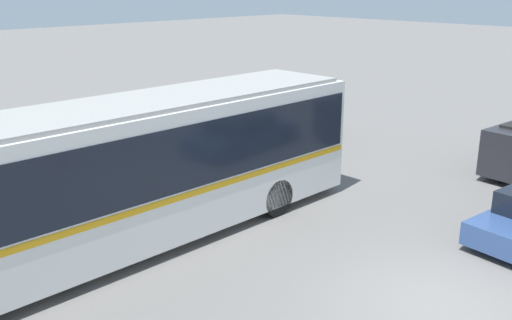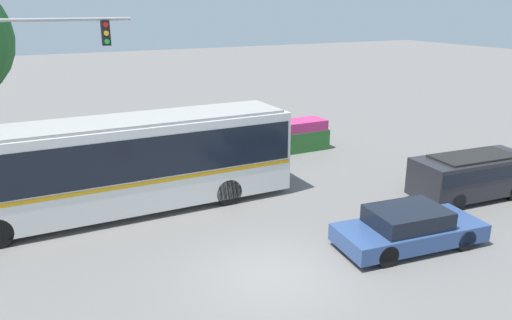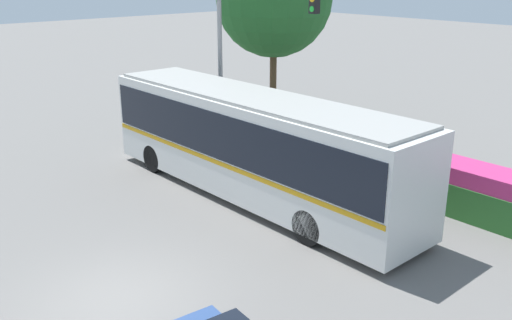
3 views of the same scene
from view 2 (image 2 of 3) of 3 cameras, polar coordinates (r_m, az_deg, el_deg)
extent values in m
plane|color=slate|center=(14.00, 1.57, -13.12)|extent=(140.00, 140.00, 0.00)
cube|color=silver|center=(17.96, -15.19, -0.51)|extent=(12.23, 2.54, 3.02)
cube|color=black|center=(17.82, -15.31, 0.97)|extent=(11.98, 2.58, 1.45)
cube|color=#C68C14|center=(18.07, -15.10, -1.60)|extent=(12.11, 2.57, 0.14)
cube|color=#959592|center=(17.56, -15.59, 4.33)|extent=(11.74, 2.34, 0.10)
cylinder|color=black|center=(18.36, -3.26, -3.67)|extent=(1.00, 0.30, 1.00)
cylinder|color=black|center=(20.29, -5.77, -1.63)|extent=(1.00, 0.30, 1.00)
cube|color=navy|center=(16.01, 17.28, -7.99)|extent=(4.75, 2.35, 0.53)
cube|color=black|center=(15.73, 17.13, -6.31)|extent=(2.45, 1.89, 0.53)
cylinder|color=black|center=(17.49, 19.31, -6.40)|extent=(0.68, 0.29, 0.66)
cylinder|color=black|center=(16.38, 23.01, -8.50)|extent=(0.68, 0.29, 0.66)
cylinder|color=black|center=(15.93, 11.45, -8.11)|extent=(0.68, 0.29, 0.66)
cylinder|color=black|center=(14.71, 14.91, -10.65)|extent=(0.68, 0.29, 0.66)
cube|color=#232328|center=(20.56, 23.65, -1.59)|extent=(4.81, 2.21, 1.42)
cube|color=black|center=(20.46, 23.75, -0.77)|extent=(4.63, 2.23, 0.48)
cube|color=black|center=(20.34, 23.90, 0.40)|extent=(3.38, 1.74, 0.08)
cylinder|color=black|center=(22.23, 24.57, -1.89)|extent=(0.70, 0.31, 0.68)
cylinder|color=black|center=(20.34, 19.08, -2.97)|extent=(0.70, 0.31, 0.68)
cylinder|color=black|center=(19.26, 22.17, -4.48)|extent=(0.70, 0.31, 0.68)
cylinder|color=gray|center=(19.30, -23.08, 14.70)|extent=(5.85, 0.12, 0.12)
cube|color=black|center=(19.57, -16.99, 13.87)|extent=(0.30, 0.22, 0.90)
cylinder|color=red|center=(19.44, -17.00, 14.73)|extent=(0.18, 0.02, 0.18)
cylinder|color=yellow|center=(19.45, -16.92, 13.85)|extent=(0.18, 0.02, 0.18)
cylinder|color=green|center=(19.47, -16.84, 12.97)|extent=(0.18, 0.02, 0.18)
cube|color=#286028|center=(23.67, -2.62, 1.29)|extent=(10.23, 1.34, 1.03)
cube|color=#B22D6B|center=(23.47, -2.65, 3.08)|extent=(10.02, 1.27, 0.50)
camera|label=1|loc=(7.08, -54.57, -0.03)|focal=40.25mm
camera|label=3|loc=(16.94, 45.28, 12.19)|focal=39.52mm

